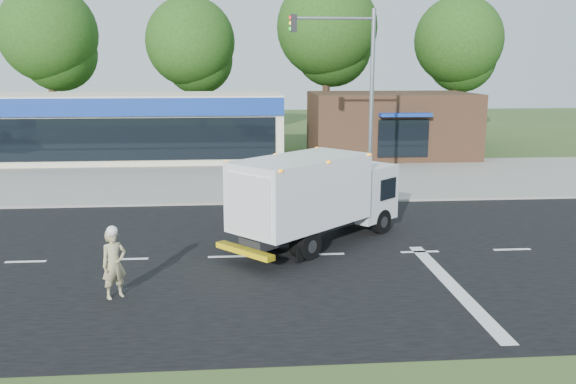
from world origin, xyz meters
The scene contains 11 objects.
ground centered at (0.00, 0.00, 0.00)m, with size 120.00×120.00×0.00m, color #385123.
road_asphalt centered at (0.00, 0.00, 0.00)m, with size 60.00×14.00×0.02m, color black.
sidewalk centered at (0.00, 8.20, 0.06)m, with size 60.00×2.40×0.12m, color gray.
parking_apron centered at (0.00, 14.00, 0.01)m, with size 60.00×9.00×0.02m, color gray.
lane_markings centered at (1.35, -1.35, 0.02)m, with size 55.20×7.00×0.01m.
ems_box_truck centered at (-0.16, 1.14, 1.71)m, with size 6.32×6.05×2.97m.
emergency_worker centered at (-5.77, -3.07, 0.92)m, with size 0.77×0.72×1.88m.
retail_strip_mall centered at (-9.00, 19.93, 2.01)m, with size 18.00×6.20×4.00m.
brown_storefront centered at (7.00, 19.98, 2.00)m, with size 10.00×6.70×4.00m.
traffic_signal_pole centered at (2.35, 7.60, 4.92)m, with size 3.51×0.25×8.00m.
background_trees centered at (-0.85, 28.16, 7.38)m, with size 36.77×7.39×12.10m.
Camera 1 is at (-2.60, -17.89, 5.81)m, focal length 38.00 mm.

